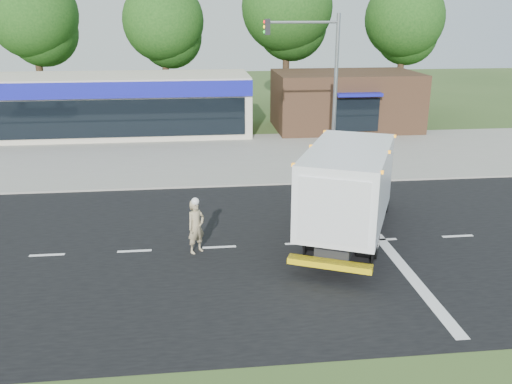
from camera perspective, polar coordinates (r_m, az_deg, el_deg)
The scene contains 11 objects.
ground at distance 19.96m, azimuth 4.79°, elevation -5.45°, with size 120.00×120.00×0.00m, color #385123.
road_asphalt at distance 19.95m, azimuth 4.79°, elevation -5.43°, with size 60.00×14.00×0.02m, color black.
sidewalk at distance 27.52m, azimuth 1.55°, elevation 1.56°, with size 60.00×2.40×0.12m, color gray.
parking_apron at distance 33.08m, azimuth 0.17°, elevation 4.39°, with size 60.00×9.00×0.02m, color gray.
lane_markings at distance 19.06m, azimuth 9.58°, elevation -6.80°, with size 55.20×7.00×0.01m.
ems_box_truck at distance 20.16m, azimuth 9.94°, elevation 0.94°, with size 5.65×8.50×3.63m.
emergency_worker at distance 18.95m, azimuth -6.33°, elevation -3.57°, with size 0.83×0.80×2.03m.
retail_strip_mall at distance 38.65m, azimuth -14.41°, elevation 8.91°, with size 18.00×6.20×4.00m.
brown_storefront at distance 39.80m, azimuth 9.37°, elevation 9.48°, with size 10.00×6.70×4.00m.
traffic_signal_pole at distance 26.37m, azimuth 7.00°, elevation 11.50°, with size 3.51×0.25×8.00m.
background_trees at distance 46.13m, azimuth -3.02°, elevation 17.62°, with size 36.77×7.39×12.10m.
Camera 1 is at (-3.67, -17.87, 8.08)m, focal length 38.00 mm.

